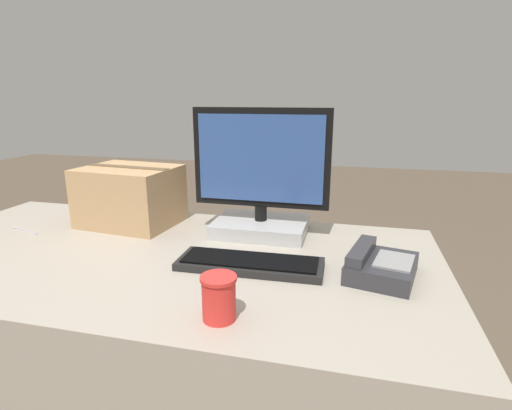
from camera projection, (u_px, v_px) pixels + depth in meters
The scene contains 7 objects.
office_desk at pixel (163, 348), 1.39m from camera, with size 1.80×0.90×0.71m.
monitor at pixel (261, 188), 1.44m from camera, with size 0.49×0.25×0.45m.
keyboard at pixel (250, 263), 1.18m from camera, with size 0.43×0.16×0.03m.
desk_phone at pixel (380, 266), 1.12m from camera, with size 0.22×0.25×0.08m.
paper_cup_right at pixel (219, 298), 0.90m from camera, with size 0.08×0.08×0.11m.
spoon at pixel (22, 229), 1.52m from camera, with size 0.15×0.07×0.00m.
cardboard_box at pixel (130, 196), 1.56m from camera, with size 0.38×0.31×0.23m.
Camera 1 is at (0.60, -1.09, 1.21)m, focal length 28.00 mm.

